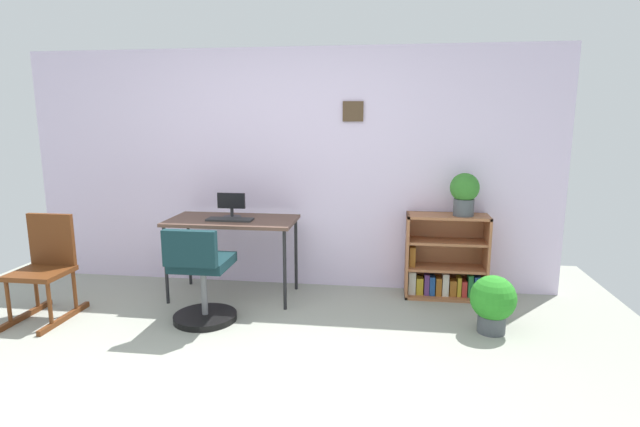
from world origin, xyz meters
TOP-DOWN VIEW (x-y plane):
  - ground_plane at (0.00, 0.00)m, footprint 6.24×6.24m
  - wall_back at (0.00, 2.15)m, footprint 5.20×0.12m
  - desk at (-0.42, 1.67)m, footprint 1.16×0.61m
  - monitor at (-0.44, 1.73)m, footprint 0.26×0.17m
  - keyboard at (-0.42, 1.60)m, footprint 0.41×0.15m
  - office_chair at (-0.49, 1.03)m, footprint 0.52×0.55m
  - rocking_chair at (-1.82, 0.99)m, footprint 0.42×0.64m
  - bookshelf_low at (1.52, 1.95)m, footprint 0.74×0.30m
  - potted_plant_on_shelf at (1.66, 1.90)m, footprint 0.26×0.26m
  - potted_plant_floor at (1.81, 1.16)m, footprint 0.35×0.35m

SIDE VIEW (x-z plane):
  - ground_plane at x=0.00m, z-range 0.00..0.00m
  - potted_plant_floor at x=1.81m, z-range 0.03..0.48m
  - bookshelf_low at x=1.52m, z-range -0.06..0.73m
  - office_chair at x=-0.49m, z-range -0.05..0.77m
  - rocking_chair at x=-1.82m, z-range 0.01..0.87m
  - desk at x=-0.42m, z-range 0.32..1.06m
  - keyboard at x=-0.42m, z-range 0.74..0.76m
  - monitor at x=-0.44m, z-range 0.74..0.97m
  - potted_plant_on_shelf at x=1.66m, z-range 0.81..1.19m
  - wall_back at x=0.00m, z-range 0.00..2.30m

